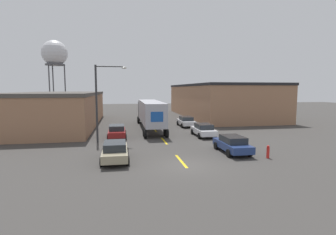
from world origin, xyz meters
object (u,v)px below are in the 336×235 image
parked_car_right_far (186,121)px  fire_hydrant (268,152)px  parked_car_left_far (117,131)px  parked_car_left_near (115,151)px  water_tower (55,54)px  parked_car_right_mid (203,130)px  street_lamp (101,97)px  semi_truck (150,112)px  parked_car_right_near (232,144)px

parked_car_right_far → fire_hydrant: (1.97, -18.03, -0.25)m
parked_car_left_far → parked_car_left_near: 9.36m
parked_car_right_far → water_tower: water_tower is taller
parked_car_left_far → parked_car_right_far: size_ratio=1.00×
parked_car_right_mid → parked_car_left_near: size_ratio=1.00×
water_tower → street_lamp: water_tower is taller
water_tower → fire_hydrant: bearing=-61.1°
parked_car_right_mid → fire_hydrant: bearing=-78.8°
street_lamp → parked_car_right_mid: bearing=6.6°
street_lamp → parked_car_right_far: bearing=40.2°
parked_car_right_mid → fire_hydrant: parked_car_right_mid is taller
water_tower → street_lamp: (12.81, -38.12, -8.87)m
water_tower → semi_truck: bearing=-58.2°
water_tower → street_lamp: bearing=-71.4°
parked_car_left_near → parked_car_right_near: (9.60, 0.82, 0.00)m
fire_hydrant → street_lamp: bearing=146.4°
parked_car_left_near → parked_car_right_near: size_ratio=1.00×
parked_car_left_near → street_lamp: size_ratio=0.59×
semi_truck → parked_car_right_mid: size_ratio=3.52×
parked_car_left_near → fire_hydrant: parked_car_left_near is taller
water_tower → fire_hydrant: water_tower is taller
semi_truck → parked_car_left_far: 7.61m
parked_car_left_far → parked_car_right_far: bearing=37.4°
parked_car_left_far → parked_car_right_mid: (9.60, -0.74, 0.00)m
street_lamp → fire_hydrant: 16.17m
parked_car_left_far → water_tower: bearing=111.6°
semi_truck → parked_car_right_far: (5.33, 1.22, -1.53)m
parked_car_left_near → fire_hydrant: size_ratio=4.47×
parked_car_left_far → fire_hydrant: (11.57, -10.69, -0.25)m
parked_car_left_far → parked_car_left_near: (0.00, -9.36, 0.00)m
parked_car_right_near → parked_car_right_far: bearing=90.0°
semi_truck → fire_hydrant: (7.30, -16.80, -1.78)m
parked_car_right_far → semi_truck: bearing=-167.1°
parked_car_right_mid → parked_car_left_near: (-9.60, -8.62, 0.00)m
semi_truck → parked_car_left_far: semi_truck is taller
parked_car_right_near → water_tower: water_tower is taller
parked_car_right_far → parked_car_right_near: size_ratio=1.00×
parked_car_right_mid → parked_car_right_far: 8.08m
parked_car_right_mid → water_tower: water_tower is taller
parked_car_right_near → parked_car_right_mid: bearing=90.0°
water_tower → parked_car_left_far: bearing=-68.4°
semi_truck → parked_car_right_far: semi_truck is taller
parked_car_left_near → parked_car_right_far: (9.60, 16.70, 0.00)m
fire_hydrant → water_tower: bearing=118.9°
parked_car_right_mid → street_lamp: (-11.08, -1.29, 3.78)m
street_lamp → semi_truck: bearing=54.8°
parked_car_left_far → water_tower: 40.82m
parked_car_right_far → parked_car_right_near: 15.88m
parked_car_right_near → street_lamp: street_lamp is taller
parked_car_left_far → parked_car_right_far: same height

